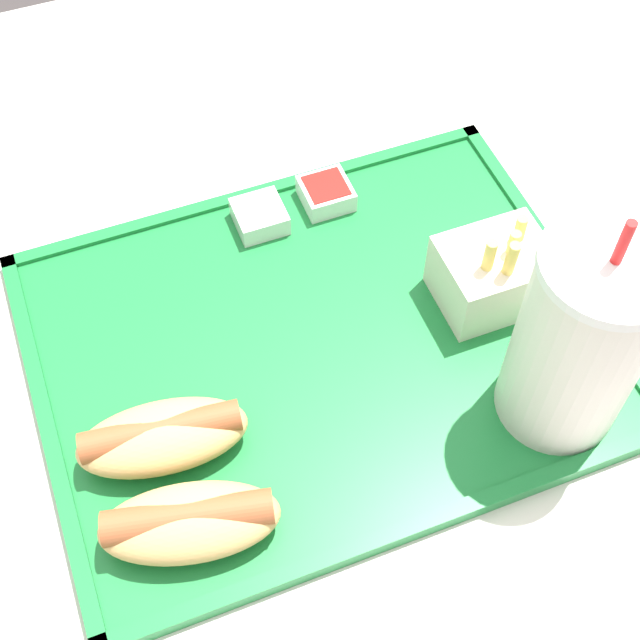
# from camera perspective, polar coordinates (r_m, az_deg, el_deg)

# --- Properties ---
(ground_plane) EXTENTS (8.00, 8.00, 0.00)m
(ground_plane) POSITION_cam_1_polar(r_m,az_deg,el_deg) (1.43, -2.05, -17.77)
(ground_plane) COLOR #383333
(dining_table) EXTENTS (1.46, 0.98, 0.76)m
(dining_table) POSITION_cam_1_polar(r_m,az_deg,el_deg) (1.07, -2.66, -11.87)
(dining_table) COLOR beige
(dining_table) RESTS_ON ground_plane
(food_tray) EXTENTS (0.45, 0.35, 0.01)m
(food_tray) POSITION_cam_1_polar(r_m,az_deg,el_deg) (0.72, 0.00, -1.57)
(food_tray) COLOR #197233
(food_tray) RESTS_ON dining_table
(soda_cup) EXTENTS (0.09, 0.09, 0.21)m
(soda_cup) POSITION_cam_1_polar(r_m,az_deg,el_deg) (0.63, 16.36, -1.22)
(soda_cup) COLOR silver
(soda_cup) RESTS_ON food_tray
(hot_dog_far) EXTENTS (0.13, 0.08, 0.04)m
(hot_dog_far) POSITION_cam_1_polar(r_m,az_deg,el_deg) (0.62, -8.35, -12.65)
(hot_dog_far) COLOR tan
(hot_dog_far) RESTS_ON food_tray
(hot_dog_near) EXTENTS (0.13, 0.07, 0.04)m
(hot_dog_near) POSITION_cam_1_polar(r_m,az_deg,el_deg) (0.65, -10.05, -7.35)
(hot_dog_near) COLOR tan
(hot_dog_near) RESTS_ON food_tray
(fries_carton) EXTENTS (0.09, 0.07, 0.09)m
(fries_carton) POSITION_cam_1_polar(r_m,az_deg,el_deg) (0.73, 11.03, 2.93)
(fries_carton) COLOR silver
(fries_carton) RESTS_ON food_tray
(sauce_cup_mayo) EXTENTS (0.04, 0.04, 0.02)m
(sauce_cup_mayo) POSITION_cam_1_polar(r_m,az_deg,el_deg) (0.78, -3.89, 6.67)
(sauce_cup_mayo) COLOR silver
(sauce_cup_mayo) RESTS_ON food_tray
(sauce_cup_ketchup) EXTENTS (0.04, 0.04, 0.02)m
(sauce_cup_ketchup) POSITION_cam_1_polar(r_m,az_deg,el_deg) (0.80, 0.39, 8.14)
(sauce_cup_ketchup) COLOR silver
(sauce_cup_ketchup) RESTS_ON food_tray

